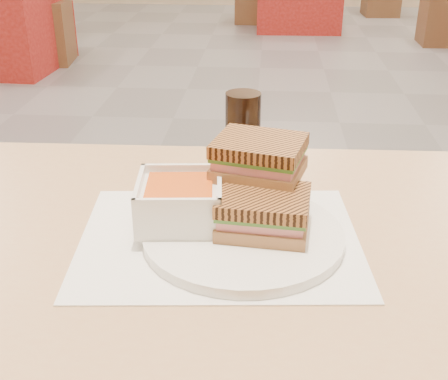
# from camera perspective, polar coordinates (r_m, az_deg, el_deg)

# --- Properties ---
(main_table) EXTENTS (1.22, 0.73, 0.75)m
(main_table) POSITION_cam_1_polar(r_m,az_deg,el_deg) (0.92, -9.43, -10.54)
(main_table) COLOR tan
(main_table) RESTS_ON ground
(tray_liner) EXTENTS (0.42, 0.34, 0.00)m
(tray_liner) POSITION_cam_1_polar(r_m,az_deg,el_deg) (0.84, -0.45, -4.79)
(tray_liner) COLOR white
(tray_liner) RESTS_ON main_table
(plate) EXTENTS (0.28, 0.28, 0.02)m
(plate) POSITION_cam_1_polar(r_m,az_deg,el_deg) (0.83, 1.87, -4.42)
(plate) COLOR white
(plate) RESTS_ON tray_liner
(soup_bowl) EXTENTS (0.13, 0.13, 0.06)m
(soup_bowl) POSITION_cam_1_polar(r_m,az_deg,el_deg) (0.84, -4.31, -1.25)
(soup_bowl) COLOR white
(soup_bowl) RESTS_ON plate
(panini_lower) EXTENTS (0.13, 0.12, 0.06)m
(panini_lower) POSITION_cam_1_polar(r_m,az_deg,el_deg) (0.82, 3.85, -2.13)
(panini_lower) COLOR #A0724A
(panini_lower) RESTS_ON plate
(panini_upper) EXTENTS (0.15, 0.13, 0.06)m
(panini_upper) POSITION_cam_1_polar(r_m,az_deg,el_deg) (0.86, 3.42, 3.18)
(panini_upper) COLOR #A0724A
(panini_upper) RESTS_ON panini_lower
(cola_glass) EXTENTS (0.06, 0.06, 0.13)m
(cola_glass) POSITION_cam_1_polar(r_m,az_deg,el_deg) (1.05, 1.84, 5.86)
(cola_glass) COLOR black
(cola_glass) RESTS_ON main_table
(bg_chair_0r) EXTENTS (0.48, 0.48, 0.49)m
(bg_chair_0r) POSITION_cam_1_polar(r_m,az_deg,el_deg) (5.10, -17.15, 14.47)
(bg_chair_0r) COLOR brown
(bg_chair_0r) RESTS_ON ground
(bg_chair_1l) EXTENTS (0.38, 0.38, 0.42)m
(bg_chair_1l) POSITION_cam_1_polar(r_m,az_deg,el_deg) (5.90, 20.45, 15.12)
(bg_chair_1l) COLOR brown
(bg_chair_1l) RESTS_ON ground
(bg_chair_2l) EXTENTS (0.44, 0.44, 0.46)m
(bg_chair_2l) POSITION_cam_1_polar(r_m,az_deg,el_deg) (6.65, 3.15, 17.89)
(bg_chair_2l) COLOR brown
(bg_chair_2l) RESTS_ON ground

